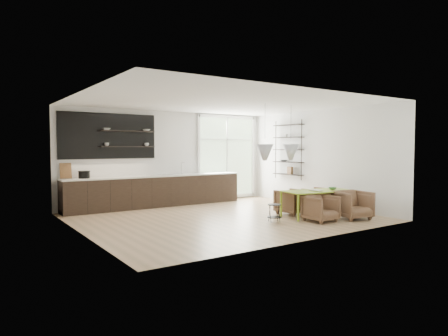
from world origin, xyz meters
TOP-DOWN VIEW (x-y plane):
  - room at (0.58, 1.10)m, footprint 7.02×6.01m
  - kitchen_run at (-0.70, 2.69)m, footprint 5.54×0.69m
  - right_shelving at (3.36, 1.17)m, footprint 0.26×1.22m
  - dining_table at (2.10, -1.26)m, footprint 1.95×1.12m
  - armchair_back_left at (1.79, -0.62)m, footprint 0.79×0.80m
  - armchair_back_right at (2.84, -0.57)m, footprint 0.79×0.81m
  - armchair_front_left at (1.62, -1.79)m, footprint 0.68×0.70m
  - armchair_front_right at (2.53, -2.01)m, footprint 0.89×0.91m
  - wire_stool at (0.64, -1.23)m, footprint 0.34×0.34m
  - table_book at (1.87, -1.31)m, footprint 0.25×0.32m
  - table_bowl at (2.57, -1.33)m, footprint 0.22×0.22m

SIDE VIEW (x-z plane):
  - wire_stool at x=0.64m, z-range 0.06..0.49m
  - armchair_front_left at x=1.62m, z-range 0.00..0.63m
  - armchair_back_right at x=2.84m, z-range 0.00..0.64m
  - armchair_back_left at x=1.79m, z-range 0.00..0.66m
  - armchair_front_right at x=2.53m, z-range 0.00..0.71m
  - kitchen_run at x=-0.70m, z-range -0.78..1.97m
  - dining_table at x=2.10m, z-range 0.29..0.96m
  - table_book at x=1.87m, z-range 0.67..0.70m
  - table_bowl at x=2.57m, z-range 0.67..0.74m
  - room at x=0.58m, z-range 0.00..2.92m
  - right_shelving at x=3.36m, z-range 0.70..2.60m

